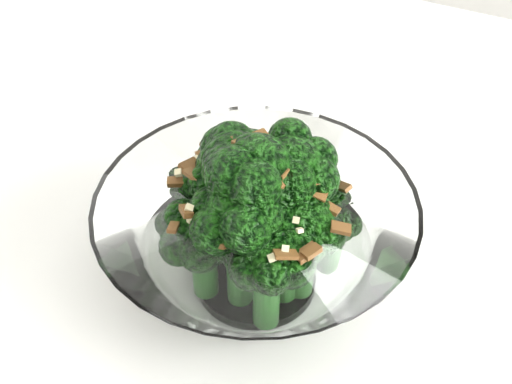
% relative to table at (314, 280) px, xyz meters
% --- Properties ---
extents(table, '(1.21, 0.82, 0.75)m').
position_rel_table_xyz_m(table, '(0.00, 0.00, 0.00)').
color(table, white).
rests_on(table, ground).
extents(broccoli_dish, '(0.22, 0.22, 0.13)m').
position_rel_table_xyz_m(broccoli_dish, '(-0.02, -0.08, 0.12)').
color(broccoli_dish, white).
rests_on(broccoli_dish, table).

